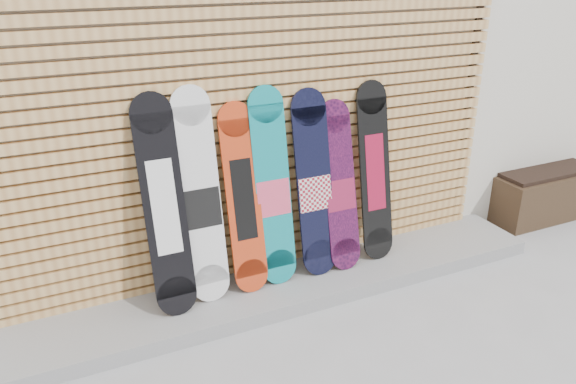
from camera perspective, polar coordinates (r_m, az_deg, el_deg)
name	(u,v)px	position (r m, az deg, el deg)	size (l,w,h in m)	color
ground	(338,336)	(4.19, 5.07, -14.38)	(80.00, 80.00, 0.00)	gray
building	(230,23)	(6.77, -5.93, 16.68)	(12.00, 5.00, 3.60)	beige
concrete_step	(280,287)	(4.60, -0.82, -9.63)	(4.60, 0.70, 0.12)	gray
slat_wall	(264,141)	(4.34, -2.49, 5.15)	(4.26, 0.08, 2.29)	tan
planter_box	(543,193)	(6.37, 24.49, -0.13)	(1.16, 0.48, 0.52)	#312215
snowboard_0	(164,207)	(4.02, -12.46, -1.52)	(0.29, 0.38, 1.58)	black
snowboard_1	(201,199)	(4.11, -8.83, -0.71)	(0.29, 0.32, 1.60)	silver
snowboard_2	(243,200)	(4.22, -4.55, -0.77)	(0.27, 0.33, 1.45)	red
snowboard_3	(273,189)	(4.30, -1.56, 0.27)	(0.28, 0.31, 1.54)	#0D7E85
snowboard_4	(314,186)	(4.44, 2.69, 0.66)	(0.30, 0.33, 1.49)	black
snowboard_5	(340,188)	(4.56, 5.32, 0.44)	(0.27, 0.35, 1.38)	black
snowboard_6	(375,172)	(4.72, 8.81, 1.99)	(0.28, 0.31, 1.50)	black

